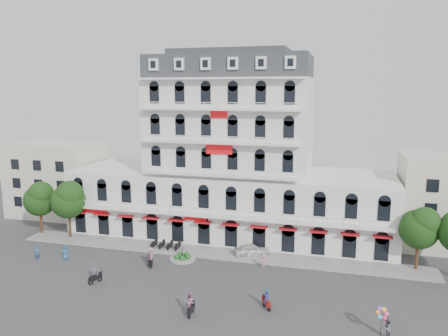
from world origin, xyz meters
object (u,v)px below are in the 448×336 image
parked_car (252,250)px  rider_west (95,274)px  rider_center (151,256)px  balloon_vendor (385,323)px  rider_southwest (191,303)px  rider_east (267,299)px

parked_car → rider_west: 18.99m
rider_center → balloon_vendor: bearing=51.4°
rider_southwest → rider_east: bearing=-66.8°
rider_west → rider_center: rider_center is taller
rider_southwest → rider_east: size_ratio=1.17×
rider_southwest → balloon_vendor: (16.83, 0.74, 0.09)m
parked_car → rider_southwest: size_ratio=1.93×
rider_east → rider_southwest: bearing=81.5°
parked_car → rider_east: rider_east is taller
rider_west → balloon_vendor: 29.17m
rider_west → balloon_vendor: balloon_vendor is taller
rider_southwest → rider_center: (-8.25, 9.43, 0.09)m
parked_car → rider_center: (-10.74, -6.40, 0.51)m
parked_car → rider_west: size_ratio=1.95×
rider_west → rider_east: (18.67, -0.76, -0.10)m
rider_southwest → rider_east: rider_southwest is taller
rider_center → rider_southwest: bearing=21.7°
rider_east → balloon_vendor: 10.60m
rider_southwest → balloon_vendor: bearing=-89.3°
parked_car → rider_west: (-14.68, -12.04, 0.28)m
rider_west → rider_east: 18.68m
rider_southwest → rider_center: 12.53m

